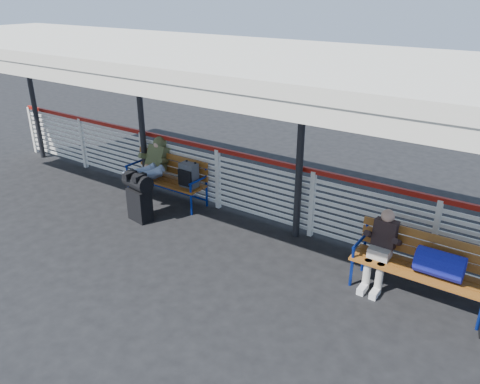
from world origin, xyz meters
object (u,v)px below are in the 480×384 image
Objects in this scene: traveler_man at (149,169)px; companion_person at (381,248)px; bench_right at (431,263)px; luggage_stack at (139,195)px; bench_left at (175,174)px.

traveler_man reaches higher than companion_person.
bench_right is 5.37m from traveler_man.
luggage_stack is at bearing -173.81° from companion_person.
luggage_stack is 0.61× the size of traveler_man.
companion_person is at bearing -6.52° from bench_left.
bench_left is at bearing 174.41° from bench_right.
bench_left is 4.35m from companion_person.
bench_left is 0.51m from traveler_man.
luggage_stack is 5.04m from bench_right.
bench_left is (0.01, 0.96, 0.10)m from luggage_stack.
bench_left reaches higher than bench_right.
luggage_stack is at bearing -60.90° from traveler_man.
bench_right is 1.57× the size of companion_person.
bench_right is (5.02, 0.47, 0.10)m from luggage_stack.
companion_person is at bearing -1.94° from traveler_man.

